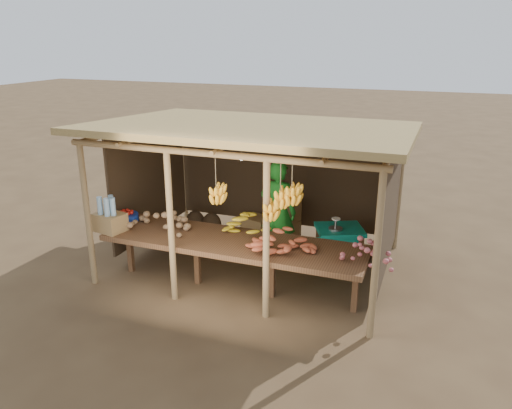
% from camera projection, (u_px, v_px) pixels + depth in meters
% --- Properties ---
extents(ground, '(60.00, 60.00, 0.00)m').
position_uv_depth(ground, '(256.00, 264.00, 8.35)').
color(ground, brown).
rests_on(ground, ground).
extents(stall_structure, '(4.70, 3.50, 2.43)m').
position_uv_depth(stall_structure, '(260.00, 151.00, 7.76)').
color(stall_structure, '#97784E').
rests_on(stall_structure, ground).
extents(counter, '(3.90, 1.05, 0.80)m').
position_uv_depth(counter, '(233.00, 244.00, 7.27)').
color(counter, brown).
rests_on(counter, ground).
extents(potato_heap, '(0.95, 0.57, 0.36)m').
position_uv_depth(potato_heap, '(161.00, 217.00, 7.66)').
color(potato_heap, olive).
rests_on(potato_heap, counter).
extents(sweet_potato_heap, '(1.00, 0.78, 0.35)m').
position_uv_depth(sweet_potato_heap, '(279.00, 240.00, 6.82)').
color(sweet_potato_heap, '#B8512F').
rests_on(sweet_potato_heap, counter).
extents(onion_heap, '(0.85, 0.69, 0.35)m').
position_uv_depth(onion_heap, '(365.00, 250.00, 6.49)').
color(onion_heap, '#B8595B').
rests_on(onion_heap, counter).
extents(banana_pile, '(0.73, 0.60, 0.35)m').
position_uv_depth(banana_pile, '(244.00, 223.00, 7.45)').
color(banana_pile, yellow).
rests_on(banana_pile, counter).
extents(tomato_basin, '(0.35, 0.35, 0.18)m').
position_uv_depth(tomato_basin, '(127.00, 217.00, 7.98)').
color(tomato_basin, navy).
rests_on(tomato_basin, counter).
extents(bottle_box, '(0.50, 0.43, 0.55)m').
position_uv_depth(bottle_box, '(110.00, 218.00, 7.55)').
color(bottle_box, '#9A7645').
rests_on(bottle_box, counter).
extents(vendor, '(0.67, 0.48, 1.73)m').
position_uv_depth(vendor, '(278.00, 211.00, 8.25)').
color(vendor, '#1B7A21').
rests_on(vendor, ground).
extents(tarp_crate, '(0.93, 0.88, 0.88)m').
position_uv_depth(tarp_crate, '(339.00, 246.00, 8.17)').
color(tarp_crate, brown).
rests_on(tarp_crate, ground).
extents(carton_stack, '(1.12, 0.52, 0.78)m').
position_uv_depth(carton_stack, '(275.00, 223.00, 9.22)').
color(carton_stack, '#9A7645').
rests_on(carton_stack, ground).
extents(burlap_sacks, '(0.73, 0.38, 0.52)m').
position_uv_depth(burlap_sacks, '(203.00, 222.00, 9.57)').
color(burlap_sacks, '#412F1E').
rests_on(burlap_sacks, ground).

